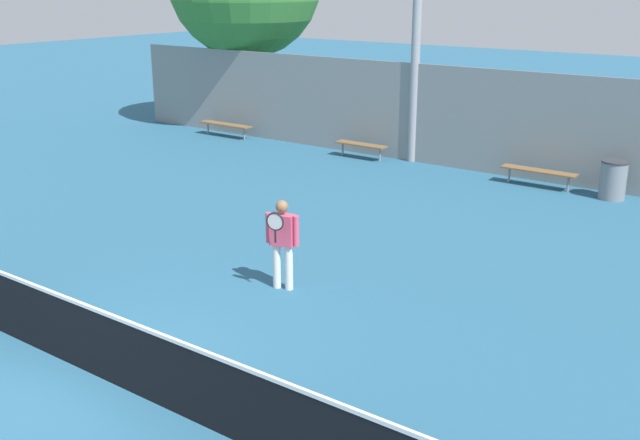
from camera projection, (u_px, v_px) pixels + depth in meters
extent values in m
plane|color=#285B7A|center=(95.00, 375.00, 10.07)|extent=(100.00, 100.00, 0.00)
cube|color=black|center=(92.00, 342.00, 9.92)|extent=(11.00, 0.03, 0.97)
cube|color=white|center=(88.00, 307.00, 9.77)|extent=(11.00, 0.04, 0.05)
cylinder|color=silver|center=(277.00, 266.00, 12.81)|extent=(0.14, 0.14, 0.79)
cylinder|color=silver|center=(289.00, 268.00, 12.73)|extent=(0.14, 0.14, 0.79)
cube|color=#DB4C6B|center=(282.00, 230.00, 12.57)|extent=(0.45, 0.30, 0.54)
cylinder|color=#DB4C6B|center=(269.00, 228.00, 12.65)|extent=(0.10, 0.10, 0.53)
cylinder|color=#DB4C6B|center=(296.00, 231.00, 12.48)|extent=(0.10, 0.10, 0.53)
sphere|color=#8E6647|center=(282.00, 207.00, 12.44)|extent=(0.21, 0.21, 0.21)
cylinder|color=black|center=(275.00, 236.00, 12.33)|extent=(0.03, 0.03, 0.22)
torus|color=black|center=(275.00, 222.00, 12.25)|extent=(0.31, 0.10, 0.31)
cylinder|color=silver|center=(275.00, 222.00, 12.25)|extent=(0.26, 0.07, 0.27)
cube|color=brown|center=(539.00, 171.00, 19.07)|extent=(1.94, 0.40, 0.04)
cylinder|color=gray|center=(509.00, 175.00, 19.57)|extent=(0.06, 0.06, 0.40)
cylinder|color=gray|center=(568.00, 184.00, 18.70)|extent=(0.06, 0.06, 0.40)
cube|color=brown|center=(361.00, 144.00, 22.12)|extent=(1.65, 0.40, 0.04)
cylinder|color=gray|center=(343.00, 149.00, 22.55)|extent=(0.06, 0.06, 0.40)
cylinder|color=gray|center=(380.00, 155.00, 21.81)|extent=(0.06, 0.06, 0.40)
cube|color=brown|center=(226.00, 124.00, 25.19)|extent=(2.08, 0.40, 0.04)
cylinder|color=gray|center=(208.00, 128.00, 25.72)|extent=(0.06, 0.06, 0.40)
cylinder|color=gray|center=(244.00, 134.00, 24.78)|extent=(0.06, 0.06, 0.40)
cylinder|color=#939399|center=(417.00, 9.00, 20.62)|extent=(0.26, 0.26, 8.58)
cylinder|color=gray|center=(613.00, 181.00, 18.01)|extent=(0.62, 0.62, 0.90)
cylinder|color=#333338|center=(615.00, 162.00, 17.87)|extent=(0.65, 0.65, 0.04)
cube|color=gray|center=(503.00, 123.00, 19.95)|extent=(27.44, 0.06, 2.82)
cylinder|color=brown|center=(248.00, 85.00, 26.78)|extent=(0.39, 0.39, 2.94)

